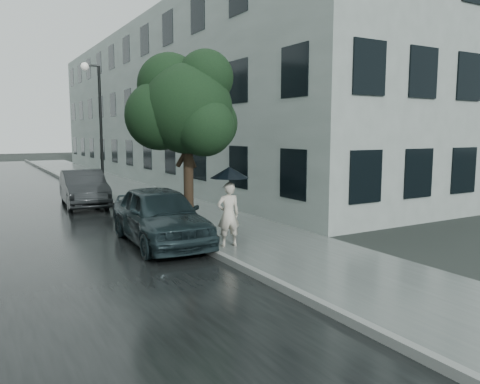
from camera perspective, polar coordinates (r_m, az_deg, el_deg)
ground at (r=10.65m, az=7.77°, el=-8.26°), size 120.00×120.00×0.00m
sidewalk at (r=21.32m, az=-11.85°, el=-0.48°), size 3.50×60.00×0.01m
kerb_near at (r=20.82m, az=-16.63°, el=-0.62°), size 0.15×60.00×0.15m
asphalt_road at (r=20.31m, az=-26.26°, el=-1.47°), size 6.85×60.00×0.00m
building_near at (r=30.04m, az=-7.04°, el=10.45°), size 7.02×36.00×9.00m
pedestrian at (r=11.62m, az=-1.43°, el=-2.75°), size 0.64×0.47×1.61m
umbrella at (r=11.50m, az=-1.30°, el=2.40°), size 1.03×1.03×1.11m
street_tree at (r=12.20m, az=-6.60°, el=10.15°), size 2.99×2.72×4.92m
lamp_post at (r=20.65m, az=-17.01°, el=8.07°), size 0.84×0.38×5.67m
car_near at (r=12.13m, az=-9.73°, el=-2.79°), size 1.93×4.38×1.47m
car_far at (r=19.03m, az=-18.53°, el=0.46°), size 1.76×4.27×1.37m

